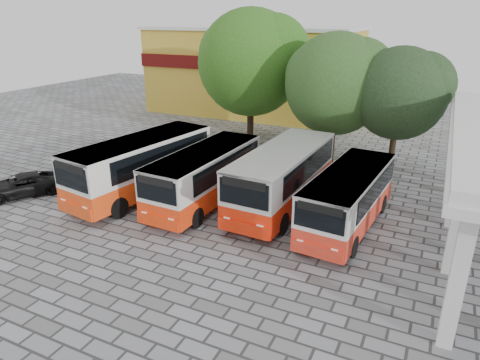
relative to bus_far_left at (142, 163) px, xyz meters
The scene contains 10 objects.
ground 8.33m from the bus_far_left, 21.73° to the right, with size 90.00×90.00×0.00m, color slate.
shophouse_block 23.35m from the bus_far_left, 98.53° to the left, with size 20.40×10.40×8.30m.
bus_far_left is the anchor object (origin of this frame).
bus_centre_left 3.73m from the bus_far_left, ahead, with size 2.74×8.08×2.88m.
bus_centre_right 7.69m from the bus_far_left, 12.89° to the left, with size 2.97×8.69×3.10m.
bus_far_right 11.05m from the bus_far_left, ahead, with size 2.99×7.81×2.75m.
tree_left 12.89m from the bus_far_left, 84.55° to the left, with size 8.14×7.76×9.93m.
tree_middle 13.28m from the bus_far_left, 51.39° to the left, with size 6.79×6.46×8.45m.
tree_right 15.65m from the bus_far_left, 39.02° to the left, with size 5.78×5.50×7.72m.
parked_car 6.81m from the bus_far_left, 153.19° to the right, with size 1.95×4.24×1.18m, color black.
Camera 1 is at (6.73, -14.45, 9.29)m, focal length 32.00 mm.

